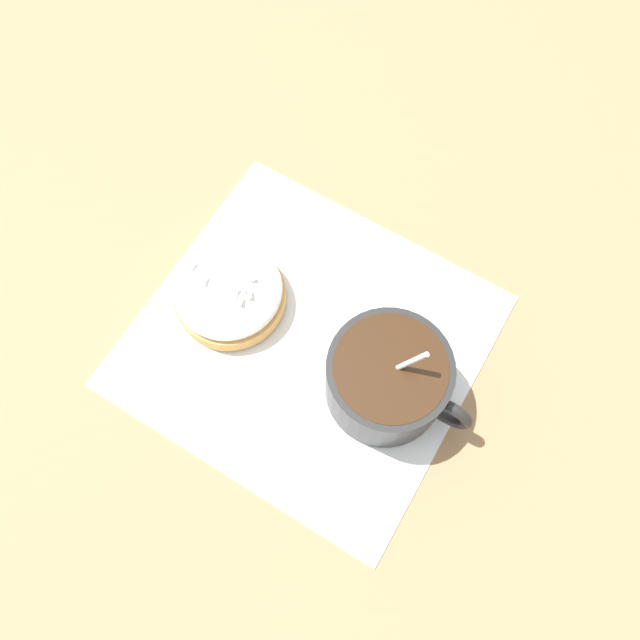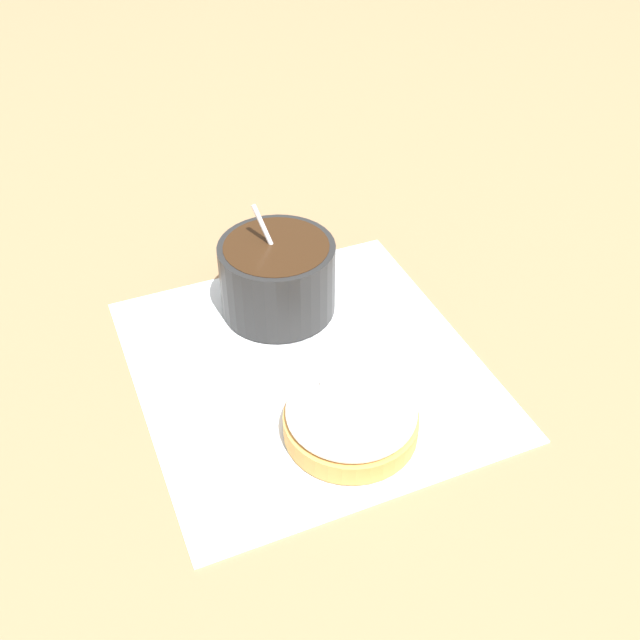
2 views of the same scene
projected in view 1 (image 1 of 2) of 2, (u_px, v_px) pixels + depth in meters
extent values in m
plane|color=#93704C|center=(307.00, 341.00, 0.53)|extent=(3.00, 3.00, 0.00)
cube|color=white|center=(307.00, 340.00, 0.53)|extent=(0.28, 0.27, 0.00)
cylinder|color=black|center=(387.00, 379.00, 0.48)|extent=(0.10, 0.10, 0.06)
cylinder|color=#331E0F|center=(390.00, 369.00, 0.46)|extent=(0.09, 0.09, 0.01)
torus|color=black|center=(449.00, 413.00, 0.47)|extent=(0.04, 0.01, 0.04)
ellipsoid|color=silver|center=(420.00, 387.00, 0.50)|extent=(0.03, 0.03, 0.01)
cylinder|color=silver|center=(390.00, 371.00, 0.46)|extent=(0.04, 0.03, 0.08)
cylinder|color=#D19347|center=(228.00, 299.00, 0.53)|extent=(0.10, 0.10, 0.02)
ellipsoid|color=white|center=(226.00, 292.00, 0.52)|extent=(0.09, 0.09, 0.03)
cube|color=white|center=(204.00, 278.00, 0.51)|extent=(0.01, 0.00, 0.00)
cube|color=white|center=(190.00, 269.00, 0.51)|extent=(0.00, 0.01, 0.00)
cube|color=white|center=(241.00, 301.00, 0.50)|extent=(0.01, 0.01, 0.00)
cube|color=white|center=(204.00, 281.00, 0.51)|extent=(0.00, 0.01, 0.00)
cube|color=white|center=(251.00, 279.00, 0.51)|extent=(0.01, 0.01, 0.00)
cube|color=white|center=(239.00, 295.00, 0.50)|extent=(0.01, 0.00, 0.00)
cube|color=white|center=(235.00, 295.00, 0.50)|extent=(0.00, 0.01, 0.00)
cube|color=white|center=(252.00, 291.00, 0.50)|extent=(0.01, 0.01, 0.00)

